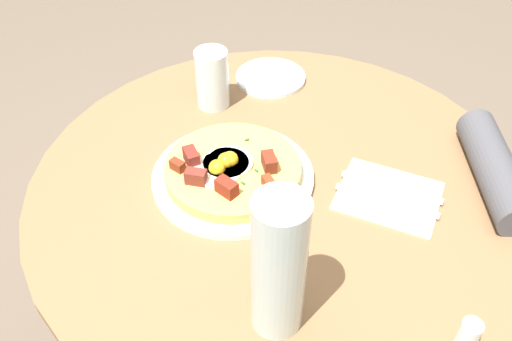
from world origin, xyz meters
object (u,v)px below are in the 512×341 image
object	(u,v)px
dining_table	(276,239)
bread_plate	(271,78)
fork	(391,187)
water_bottle	(279,267)
pizza_plate	(233,177)
breakfast_pizza	(231,169)
salt_shaker	(468,336)
knife	(386,201)
water_glass	(212,79)

from	to	relation	value
dining_table	bread_plate	xyz separation A→B (m)	(0.13, 0.30, 0.18)
fork	water_bottle	xyz separation A→B (m)	(-0.30, -0.15, 0.11)
fork	pizza_plate	bearing A→B (deg)	18.02
pizza_plate	fork	bearing A→B (deg)	-30.31
breakfast_pizza	fork	bearing A→B (deg)	-29.81
pizza_plate	salt_shaker	bearing A→B (deg)	-70.33
dining_table	breakfast_pizza	size ratio (longest dim) A/B	3.69
pizza_plate	salt_shaker	xyz separation A→B (m)	(0.16, -0.43, 0.02)
salt_shaker	pizza_plate	bearing A→B (deg)	109.67
dining_table	knife	world-z (taller)	knife
dining_table	salt_shaker	xyz separation A→B (m)	(0.08, -0.40, 0.20)
water_glass	salt_shaker	bearing A→B (deg)	-81.20
dining_table	salt_shaker	bearing A→B (deg)	-78.85
knife	fork	bearing A→B (deg)	-90.00
pizza_plate	water_bottle	xyz separation A→B (m)	(-0.05, -0.29, 0.11)
bread_plate	salt_shaker	bearing A→B (deg)	-93.85
breakfast_pizza	fork	distance (m)	0.28
pizza_plate	bread_plate	bearing A→B (deg)	52.57
dining_table	bread_plate	bearing A→B (deg)	66.98
knife	water_bottle	bearing A→B (deg)	72.79
fork	salt_shaker	distance (m)	0.31
water_bottle	water_glass	bearing A→B (deg)	78.34
dining_table	bread_plate	world-z (taller)	bread_plate
water_bottle	salt_shaker	distance (m)	0.27
bread_plate	water_glass	xyz separation A→B (m)	(-0.15, -0.03, 0.06)
knife	pizza_plate	bearing A→B (deg)	10.80
water_bottle	fork	bearing A→B (deg)	26.29
dining_table	knife	bearing A→B (deg)	-43.58
bread_plate	fork	size ratio (longest dim) A/B	0.86
fork	knife	size ratio (longest dim) A/B	1.00
breakfast_pizza	knife	world-z (taller)	breakfast_pizza
breakfast_pizza	fork	world-z (taller)	breakfast_pizza
knife	salt_shaker	distance (m)	0.28
breakfast_pizza	water_glass	bearing A→B (deg)	76.44
salt_shaker	water_bottle	bearing A→B (deg)	145.41
water_glass	water_bottle	size ratio (longest dim) A/B	0.53
bread_plate	salt_shaker	distance (m)	0.70
fork	knife	xyz separation A→B (m)	(-0.03, -0.02, 0.00)
dining_table	pizza_plate	distance (m)	0.19
pizza_plate	fork	distance (m)	0.28
dining_table	water_glass	world-z (taller)	water_glass
pizza_plate	knife	size ratio (longest dim) A/B	1.62
dining_table	salt_shaker	size ratio (longest dim) A/B	15.92
dining_table	water_glass	size ratio (longest dim) A/B	7.20
breakfast_pizza	salt_shaker	xyz separation A→B (m)	(0.16, -0.43, 0.00)
fork	water_bottle	bearing A→B (deg)	74.63
pizza_plate	bread_plate	world-z (taller)	pizza_plate
breakfast_pizza	water_bottle	xyz separation A→B (m)	(-0.05, -0.29, 0.09)
fork	salt_shaker	bearing A→B (deg)	121.60
water_bottle	salt_shaker	size ratio (longest dim) A/B	4.17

